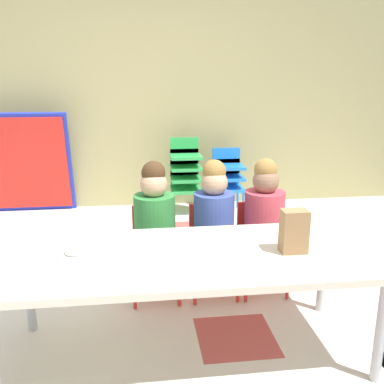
{
  "coord_description": "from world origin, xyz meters",
  "views": [
    {
      "loc": [
        -0.06,
        -2.52,
        1.42
      ],
      "look_at": [
        0.22,
        -0.3,
        0.82
      ],
      "focal_mm": 39.91,
      "sensor_mm": 36.0,
      "label": 1
    }
  ],
  "objects_px": {
    "craft_table": "(188,262)",
    "paper_plate_center_table": "(191,253)",
    "seated_child_middle_seat": "(214,216)",
    "folded_activity_table": "(28,164)",
    "paper_bag_brown": "(294,231)",
    "seated_child_far_right": "(264,214)",
    "donut_powdered_on_plate": "(75,250)",
    "kid_chair_blue_stack": "(228,175)",
    "seated_child_near_camera": "(155,218)",
    "paper_plate_near_edge": "(75,254)",
    "kid_chair_green_stack": "(185,171)"
  },
  "relations": [
    {
      "from": "craft_table",
      "to": "paper_plate_center_table",
      "type": "height_order",
      "value": "paper_plate_center_table"
    },
    {
      "from": "seated_child_middle_seat",
      "to": "folded_activity_table",
      "type": "xyz_separation_m",
      "value": [
        -1.64,
        2.01,
        -0.02
      ]
    },
    {
      "from": "craft_table",
      "to": "folded_activity_table",
      "type": "relative_size",
      "value": 1.76
    },
    {
      "from": "craft_table",
      "to": "paper_bag_brown",
      "type": "relative_size",
      "value": 8.67
    },
    {
      "from": "seated_child_middle_seat",
      "to": "seated_child_far_right",
      "type": "xyz_separation_m",
      "value": [
        0.33,
        0.0,
        0.0
      ]
    },
    {
      "from": "seated_child_far_right",
      "to": "donut_powdered_on_plate",
      "type": "bearing_deg",
      "value": -153.56
    },
    {
      "from": "craft_table",
      "to": "paper_bag_brown",
      "type": "height_order",
      "value": "paper_bag_brown"
    },
    {
      "from": "paper_bag_brown",
      "to": "seated_child_far_right",
      "type": "bearing_deg",
      "value": 86.11
    },
    {
      "from": "donut_powdered_on_plate",
      "to": "kid_chair_blue_stack",
      "type": "bearing_deg",
      "value": 61.97
    },
    {
      "from": "seated_child_far_right",
      "to": "paper_bag_brown",
      "type": "height_order",
      "value": "seated_child_far_right"
    },
    {
      "from": "seated_child_near_camera",
      "to": "paper_bag_brown",
      "type": "bearing_deg",
      "value": -44.48
    },
    {
      "from": "paper_plate_near_edge",
      "to": "seated_child_far_right",
      "type": "bearing_deg",
      "value": 26.44
    },
    {
      "from": "paper_plate_center_table",
      "to": "craft_table",
      "type": "bearing_deg",
      "value": 135.45
    },
    {
      "from": "kid_chair_blue_stack",
      "to": "seated_child_middle_seat",
      "type": "bearing_deg",
      "value": -104.6
    },
    {
      "from": "seated_child_middle_seat",
      "to": "seated_child_near_camera",
      "type": "bearing_deg",
      "value": 180.0
    },
    {
      "from": "seated_child_near_camera",
      "to": "donut_powdered_on_plate",
      "type": "distance_m",
      "value": 0.7
    },
    {
      "from": "craft_table",
      "to": "paper_bag_brown",
      "type": "bearing_deg",
      "value": -4.77
    },
    {
      "from": "craft_table",
      "to": "donut_powdered_on_plate",
      "type": "relative_size",
      "value": 18.0
    },
    {
      "from": "seated_child_near_camera",
      "to": "folded_activity_table",
      "type": "height_order",
      "value": "folded_activity_table"
    },
    {
      "from": "kid_chair_green_stack",
      "to": "paper_plate_near_edge",
      "type": "xyz_separation_m",
      "value": [
        -0.81,
        -2.39,
        0.12
      ]
    },
    {
      "from": "kid_chair_blue_stack",
      "to": "seated_child_far_right",
      "type": "bearing_deg",
      "value": -94.45
    },
    {
      "from": "kid_chair_blue_stack",
      "to": "donut_powdered_on_plate",
      "type": "bearing_deg",
      "value": -118.03
    },
    {
      "from": "seated_child_far_right",
      "to": "paper_bag_brown",
      "type": "xyz_separation_m",
      "value": [
        -0.04,
        -0.66,
        0.13
      ]
    },
    {
      "from": "seated_child_near_camera",
      "to": "kid_chair_green_stack",
      "type": "bearing_deg",
      "value": 77.7
    },
    {
      "from": "craft_table",
      "to": "seated_child_far_right",
      "type": "height_order",
      "value": "seated_child_far_right"
    },
    {
      "from": "seated_child_near_camera",
      "to": "kid_chair_green_stack",
      "type": "xyz_separation_m",
      "value": [
        0.4,
        1.83,
        -0.1
      ]
    },
    {
      "from": "paper_plate_center_table",
      "to": "seated_child_far_right",
      "type": "bearing_deg",
      "value": 48.17
    },
    {
      "from": "seated_child_middle_seat",
      "to": "paper_plate_center_table",
      "type": "bearing_deg",
      "value": -109.89
    },
    {
      "from": "folded_activity_table",
      "to": "paper_plate_center_table",
      "type": "xyz_separation_m",
      "value": [
        1.41,
        -2.64,
        0.04
      ]
    },
    {
      "from": "kid_chair_blue_stack",
      "to": "folded_activity_table",
      "type": "height_order",
      "value": "folded_activity_table"
    },
    {
      "from": "folded_activity_table",
      "to": "seated_child_near_camera",
      "type": "bearing_deg",
      "value": -58.05
    },
    {
      "from": "seated_child_near_camera",
      "to": "kid_chair_blue_stack",
      "type": "relative_size",
      "value": 1.35
    },
    {
      "from": "seated_child_near_camera",
      "to": "paper_plate_near_edge",
      "type": "height_order",
      "value": "seated_child_near_camera"
    },
    {
      "from": "seated_child_near_camera",
      "to": "seated_child_middle_seat",
      "type": "bearing_deg",
      "value": 0.0
    },
    {
      "from": "paper_bag_brown",
      "to": "donut_powdered_on_plate",
      "type": "bearing_deg",
      "value": 174.92
    },
    {
      "from": "craft_table",
      "to": "kid_chair_blue_stack",
      "type": "distance_m",
      "value": 2.55
    },
    {
      "from": "seated_child_middle_seat",
      "to": "donut_powdered_on_plate",
      "type": "height_order",
      "value": "seated_child_middle_seat"
    },
    {
      "from": "paper_plate_center_table",
      "to": "paper_plate_near_edge",
      "type": "bearing_deg",
      "value": 173.58
    },
    {
      "from": "craft_table",
      "to": "seated_child_middle_seat",
      "type": "xyz_separation_m",
      "value": [
        0.24,
        0.61,
        0.03
      ]
    },
    {
      "from": "craft_table",
      "to": "seated_child_near_camera",
      "type": "xyz_separation_m",
      "value": [
        -0.14,
        0.61,
        0.03
      ]
    },
    {
      "from": "seated_child_near_camera",
      "to": "seated_child_middle_seat",
      "type": "xyz_separation_m",
      "value": [
        0.38,
        0.0,
        0.0
      ]
    },
    {
      "from": "paper_plate_near_edge",
      "to": "donut_powdered_on_plate",
      "type": "relative_size",
      "value": 1.7
    },
    {
      "from": "paper_bag_brown",
      "to": "seated_child_middle_seat",
      "type": "bearing_deg",
      "value": 113.7
    },
    {
      "from": "paper_bag_brown",
      "to": "paper_plate_near_edge",
      "type": "height_order",
      "value": "paper_bag_brown"
    },
    {
      "from": "paper_plate_near_edge",
      "to": "paper_plate_center_table",
      "type": "height_order",
      "value": "same"
    },
    {
      "from": "kid_chair_green_stack",
      "to": "kid_chair_blue_stack",
      "type": "relative_size",
      "value": 1.18
    },
    {
      "from": "seated_child_near_camera",
      "to": "kid_chair_blue_stack",
      "type": "xyz_separation_m",
      "value": [
        0.86,
        1.83,
        -0.16
      ]
    },
    {
      "from": "paper_plate_center_table",
      "to": "donut_powdered_on_plate",
      "type": "height_order",
      "value": "donut_powdered_on_plate"
    },
    {
      "from": "seated_child_middle_seat",
      "to": "donut_powdered_on_plate",
      "type": "relative_size",
      "value": 8.65
    },
    {
      "from": "donut_powdered_on_plate",
      "to": "folded_activity_table",
      "type": "bearing_deg",
      "value": 108.07
    }
  ]
}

